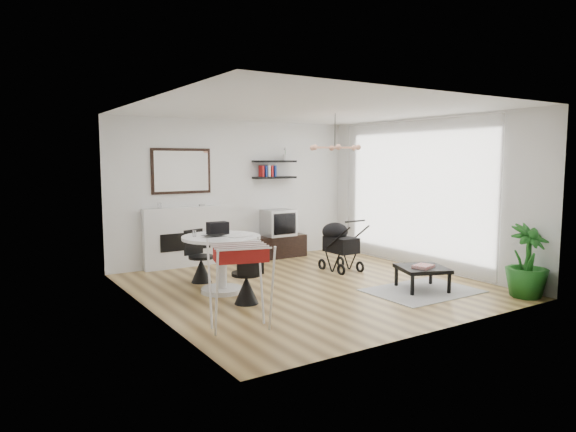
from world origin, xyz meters
TOP-DOWN VIEW (x-y plane):
  - floor at (0.00, 0.00)m, footprint 5.00×5.00m
  - ceiling at (0.00, 0.00)m, footprint 5.00×5.00m
  - wall_back at (0.00, 2.50)m, footprint 5.00×0.00m
  - wall_left at (-2.50, 0.00)m, footprint 0.00×5.00m
  - wall_right at (2.50, 0.00)m, footprint 0.00×5.00m
  - sheer_curtain at (2.40, 0.20)m, footprint 0.04×3.60m
  - fireplace at (-1.10, 2.42)m, footprint 1.50×0.17m
  - shelf_lower at (0.80, 2.37)m, footprint 0.90×0.25m
  - shelf_upper at (0.80, 2.37)m, footprint 0.90×0.25m
  - pendant_lamp at (0.70, 0.30)m, footprint 0.90×0.90m
  - tv_console at (0.80, 2.28)m, footprint 1.18×0.41m
  - crt_tv at (0.82, 2.28)m, footprint 0.60×0.52m
  - dining_table at (-1.31, 0.40)m, footprint 1.15×1.15m
  - laptop at (-1.43, 0.33)m, footprint 0.36×0.24m
  - black_bag at (-1.26, 0.61)m, footprint 0.30×0.18m
  - newspaper at (-1.12, 0.24)m, footprint 0.38×0.33m
  - drinking_glass at (-1.66, 0.55)m, footprint 0.05×0.05m
  - chair_far at (-1.32, 1.17)m, footprint 0.43×0.44m
  - chair_near at (-1.29, -0.35)m, footprint 0.42×0.43m
  - drying_rack at (-1.85, -1.24)m, footprint 0.81×0.78m
  - stroller at (1.11, 0.68)m, footprint 0.48×0.79m
  - rug at (1.24, -1.16)m, footprint 1.59×1.15m
  - coffee_table at (1.29, -1.11)m, footprint 0.87×0.87m
  - magazines at (1.25, -1.16)m, footprint 0.35×0.30m
  - potted_plant at (2.24, -2.18)m, footprint 0.65×0.65m

SIDE VIEW (x-z plane):
  - floor at x=0.00m, z-range 0.00..0.00m
  - rug at x=1.24m, z-range 0.00..0.01m
  - tv_console at x=0.80m, z-range 0.00..0.44m
  - chair_far at x=-1.32m, z-range -0.15..0.68m
  - chair_near at x=-1.29m, z-range -0.16..0.69m
  - coffee_table at x=1.29m, z-range 0.14..0.49m
  - magazines at x=1.25m, z-range 0.36..0.40m
  - stroller at x=1.11m, z-range -0.07..0.88m
  - potted_plant at x=2.24m, z-range 0.00..1.04m
  - drying_rack at x=-1.85m, z-range 0.03..1.03m
  - dining_table at x=-1.31m, z-range 0.13..0.98m
  - fireplace at x=-1.10m, z-range -0.39..1.77m
  - crt_tv at x=0.82m, z-range 0.44..0.97m
  - newspaper at x=-1.12m, z-range 0.84..0.85m
  - laptop at x=-1.43m, z-range 0.84..0.87m
  - drinking_glass at x=-1.66m, z-range 0.84..0.93m
  - black_bag at x=-1.26m, z-range 0.84..1.02m
  - wall_back at x=0.00m, z-range -1.15..3.85m
  - wall_left at x=-2.50m, z-range -1.15..3.85m
  - wall_right at x=2.50m, z-range -1.15..3.85m
  - sheer_curtain at x=2.40m, z-range 0.05..2.65m
  - shelf_lower at x=0.80m, z-range 1.58..1.62m
  - shelf_upper at x=0.80m, z-range 1.90..1.94m
  - pendant_lamp at x=0.70m, z-range 2.10..2.20m
  - ceiling at x=0.00m, z-range 2.70..2.70m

